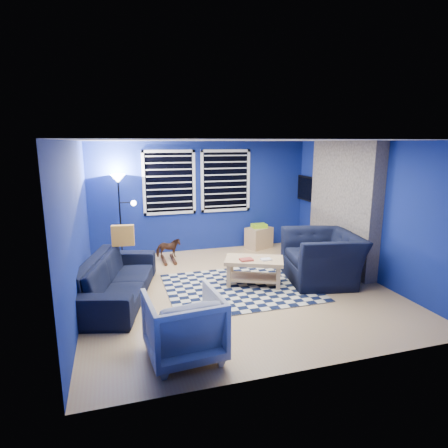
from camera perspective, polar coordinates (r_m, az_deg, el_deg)
name	(u,v)px	position (r m, az deg, el deg)	size (l,w,h in m)	color
floor	(236,288)	(6.59, 1.88, -9.68)	(5.00, 5.00, 0.00)	tan
ceiling	(237,140)	(6.11, 2.05, 12.62)	(5.00, 5.00, 0.00)	white
wall_back	(202,197)	(8.60, -3.34, 4.17)	(5.00, 5.00, 0.00)	navy
wall_left	(77,227)	(5.94, -21.55, -0.37)	(5.00, 5.00, 0.00)	navy
wall_right	(365,210)	(7.40, 20.66, 2.06)	(5.00, 5.00, 0.00)	navy
fireplace	(342,208)	(7.73, 17.58, 2.28)	(0.65, 2.00, 2.50)	gray
window_left	(169,183)	(8.38, -8.33, 6.26)	(1.17, 0.06, 1.42)	black
window_right	(226,181)	(8.66, 0.26, 6.58)	(1.17, 0.06, 1.42)	black
tv	(309,189)	(9.01, 12.80, 5.22)	(0.07, 1.00, 0.58)	black
rug	(240,287)	(6.59, 2.44, -9.61)	(2.50, 2.00, 0.02)	black
sofa	(117,278)	(6.28, -16.05, -7.98)	(0.91, 2.32, 0.68)	black
armchair_big	(322,257)	(7.00, 14.72, -4.92)	(1.19, 1.36, 0.88)	black
armchair_bent	(184,325)	(4.52, -6.14, -15.11)	(0.84, 0.86, 0.79)	gray
rocking_horse	(168,248)	(7.98, -8.49, -3.71)	(0.50, 0.23, 0.42)	#422615
coffee_table	(254,266)	(6.63, 4.60, -6.39)	(1.15, 0.93, 0.50)	tan
cabinet	(259,237)	(8.95, 5.33, -2.01)	(0.70, 0.59, 0.58)	tan
floor_lamp	(120,190)	(8.09, -15.62, 4.95)	(0.50, 0.31, 1.82)	black
throw_pillow	(123,235)	(6.83, -15.15, -1.70)	(0.39, 0.12, 0.37)	gold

